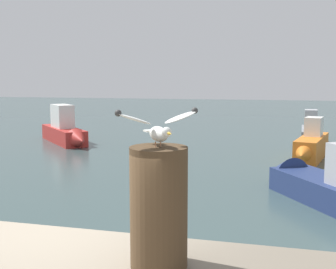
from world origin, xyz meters
TOP-DOWN VIEW (x-y plane):
  - mooring_post at (1.19, -0.53)m, footprint 0.38×0.38m
  - seagull at (1.19, -0.54)m, footprint 0.51×0.43m
  - boat_red at (-7.60, 14.85)m, footprint 4.02×4.08m
  - boat_grey at (3.50, 17.66)m, footprint 0.97×3.80m
  - boat_orange at (3.21, 13.25)m, footprint 1.58×3.91m
  - boat_navy at (3.05, 7.70)m, footprint 3.43×4.53m

SIDE VIEW (x-z plane):
  - boat_navy at x=3.05m, z-range -1.57..2.44m
  - boat_grey at x=3.50m, z-range -0.30..1.25m
  - boat_orange at x=3.21m, z-range -0.26..1.30m
  - boat_red at x=-7.60m, z-range -0.35..1.50m
  - mooring_post at x=1.19m, z-range 1.73..2.54m
  - seagull at x=1.19m, z-range 2.54..2.79m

